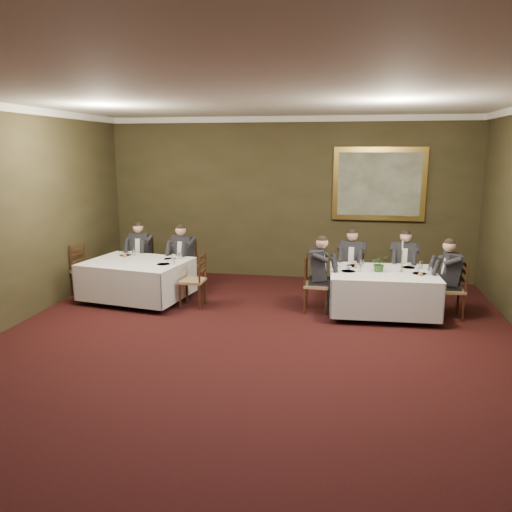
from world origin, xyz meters
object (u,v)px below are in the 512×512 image
(table_second, at_px, (137,277))
(diner_main_endright, at_px, (451,288))
(chair_sec_backleft, at_px, (142,272))
(chair_sec_endright, at_px, (193,291))
(chair_main_backleft, at_px, (351,283))
(centerpiece, at_px, (380,263))
(diner_main_endleft, at_px, (316,283))
(chair_sec_backright, at_px, (184,276))
(chair_main_backright, at_px, (403,285))
(painting, at_px, (379,184))
(diner_main_backright, at_px, (403,274))
(chair_main_endright, at_px, (450,301))
(diner_main_backleft, at_px, (351,272))
(candlestick, at_px, (402,260))
(diner_sec_backright, at_px, (184,265))
(chair_sec_endleft, at_px, (86,280))
(table_main, at_px, (382,289))
(diner_sec_backleft, at_px, (141,262))
(chair_main_endleft, at_px, (315,296))

(table_second, bearing_deg, diner_main_endright, 0.22)
(chair_sec_backleft, xyz_separation_m, chair_sec_endright, (1.50, -1.20, 0.00))
(chair_main_backleft, height_order, chair_sec_backleft, same)
(diner_main_endright, relative_size, centerpiece, 4.40)
(table_second, height_order, diner_main_endleft, diner_main_endleft)
(chair_sec_backright, bearing_deg, chair_main_backright, -166.95)
(painting, bearing_deg, diner_main_backright, -71.47)
(chair_sec_endright, bearing_deg, chair_main_endright, -86.92)
(painting, bearing_deg, diner_main_backleft, -110.68)
(chair_main_endright, bearing_deg, candlestick, 88.78)
(chair_main_endright, distance_m, diner_sec_backright, 5.08)
(diner_main_endleft, xyz_separation_m, chair_sec_endleft, (-4.52, 0.25, -0.23))
(table_main, bearing_deg, chair_main_backleft, 119.73)
(diner_sec_backleft, relative_size, diner_sec_backright, 1.00)
(chair_main_endleft, height_order, chair_sec_backright, same)
(diner_main_backleft, bearing_deg, diner_sec_backleft, 5.66)
(chair_sec_backleft, relative_size, diner_sec_backright, 0.74)
(diner_main_backleft, distance_m, chair_main_backright, 1.00)
(chair_sec_backright, distance_m, candlestick, 4.29)
(diner_main_backleft, distance_m, chair_main_endleft, 1.15)
(chair_main_backleft, relative_size, painting, 0.52)
(diner_sec_backleft, distance_m, candlestick, 5.25)
(chair_main_backright, xyz_separation_m, painting, (-0.45, 1.33, 1.82))
(diner_main_backleft, bearing_deg, chair_main_endleft, 63.91)
(chair_sec_backleft, height_order, centerpiece, centerpiece)
(chair_sec_backleft, bearing_deg, table_main, 168.99)
(diner_main_backright, xyz_separation_m, chair_sec_endright, (-3.79, -1.10, -0.23))
(chair_sec_backleft, distance_m, diner_sec_backleft, 0.23)
(diner_sec_backleft, bearing_deg, candlestick, 170.26)
(diner_main_endleft, bearing_deg, diner_main_backright, 120.96)
(table_second, height_order, diner_main_backleft, diner_main_backleft)
(table_main, bearing_deg, chair_main_backright, 64.52)
(chair_sec_backleft, bearing_deg, diner_main_backright, 179.98)
(diner_sec_backleft, relative_size, candlestick, 2.44)
(diner_sec_backright, bearing_deg, chair_sec_backright, -90.00)
(diner_main_backleft, xyz_separation_m, chair_sec_endright, (-2.82, -1.06, -0.23))
(chair_main_endleft, relative_size, centerpiece, 3.27)
(diner_sec_backright, relative_size, chair_sec_endright, 1.35)
(diner_sec_backright, bearing_deg, table_second, 65.07)
(table_second, bearing_deg, chair_main_backleft, 12.55)
(diner_main_backright, height_order, candlestick, diner_main_backright)
(table_main, bearing_deg, candlestick, 8.03)
(chair_main_endleft, relative_size, diner_main_endright, 0.74)
(table_main, relative_size, chair_sec_backleft, 1.86)
(centerpiece, xyz_separation_m, candlestick, (0.37, 0.05, 0.05))
(chair_main_backright, bearing_deg, chair_main_endright, 135.31)
(table_main, bearing_deg, painting, 90.00)
(chair_sec_endright, bearing_deg, chair_sec_backright, 26.60)
(chair_main_backright, relative_size, chair_sec_endleft, 1.00)
(diner_main_endright, xyz_separation_m, candlestick, (-0.83, -0.00, 0.45))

